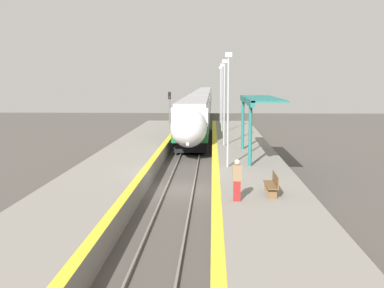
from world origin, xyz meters
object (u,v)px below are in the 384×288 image
at_px(train, 202,102).
at_px(railway_signal, 170,111).
at_px(lamppost_near, 228,103).
at_px(lamppost_mid, 224,97).
at_px(lamppost_farthest, 220,92).
at_px(platform_bench, 273,184).
at_px(lamppost_far, 222,94).
at_px(person_waiting, 237,180).

height_order(train, railway_signal, railway_signal).
height_order(railway_signal, lamppost_near, lamppost_near).
distance_m(lamppost_mid, lamppost_farthest, 17.69).
bearing_deg(platform_bench, train, 94.18).
bearing_deg(platform_bench, lamppost_far, 93.97).
relative_size(person_waiting, lamppost_mid, 0.27).
xyz_separation_m(train, person_waiting, (2.70, -59.23, -0.43)).
bearing_deg(lamppost_farthest, lamppost_near, -90.00).
height_order(train, lamppost_near, lamppost_near).
bearing_deg(lamppost_near, railway_signal, 103.74).
relative_size(lamppost_mid, lamppost_far, 1.00).
distance_m(lamppost_near, lamppost_farthest, 26.54).
bearing_deg(lamppost_near, lamppost_far, 90.00).
relative_size(railway_signal, lamppost_far, 0.74).
bearing_deg(lamppost_mid, train, 93.43).
xyz_separation_m(railway_signal, lamppost_farthest, (5.07, 5.80, 1.71)).
bearing_deg(lamppost_far, train, 94.32).
distance_m(railway_signal, lamppost_near, 21.43).
distance_m(platform_bench, lamppost_farthest, 33.25).
height_order(lamppost_mid, lamppost_far, same).
height_order(person_waiting, lamppost_far, lamppost_far).
bearing_deg(person_waiting, train, 92.61).
xyz_separation_m(platform_bench, railway_signal, (-6.75, 27.28, 1.33)).
xyz_separation_m(lamppost_mid, lamppost_far, (0.00, 8.85, 0.00)).
relative_size(train, lamppost_mid, 14.53).
bearing_deg(lamppost_near, lamppost_farthest, 90.00).
relative_size(train, railway_signal, 19.52).
bearing_deg(railway_signal, lamppost_mid, -66.92).
bearing_deg(lamppost_far, lamppost_farthest, 90.00).
height_order(railway_signal, lamppost_mid, lamppost_mid).
distance_m(lamppost_near, lamppost_mid, 8.85).
relative_size(lamppost_near, lamppost_farthest, 1.00).
bearing_deg(lamppost_farthest, lamppost_mid, -90.00).
xyz_separation_m(train, lamppost_far, (2.57, -33.95, 2.22)).
bearing_deg(lamppost_farthest, platform_bench, -87.09).
height_order(platform_bench, railway_signal, railway_signal).
relative_size(platform_bench, lamppost_mid, 0.29).
height_order(railway_signal, lamppost_far, lamppost_far).
bearing_deg(person_waiting, lamppost_farthest, 90.23).
bearing_deg(lamppost_mid, person_waiting, -89.52).
xyz_separation_m(lamppost_far, lamppost_farthest, (0.00, 8.85, 0.00)).
height_order(person_waiting, lamppost_farthest, lamppost_farthest).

